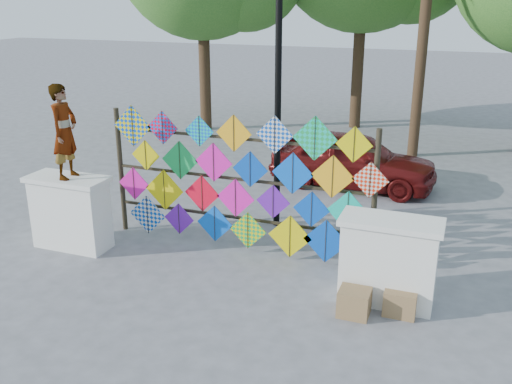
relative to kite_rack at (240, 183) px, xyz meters
The scene contains 9 objects.
ground 1.41m from the kite_rack, 95.77° to the right, with size 80.00×80.00×0.00m, color gray.
parapet_left 2.98m from the kite_rack, 161.48° to the right, with size 1.40×0.65×1.28m.
parapet_right 2.84m from the kite_rack, 19.48° to the right, with size 1.40×0.65×1.28m.
kite_rack is the anchor object (origin of this frame).
vendor_woman 3.00m from the kite_rack, 161.11° to the right, with size 0.57×0.38×1.57m, color #99999E.
sedan 4.28m from the kite_rack, 74.93° to the left, with size 1.50×3.72×1.27m, color #590F0F.
lamppost 1.97m from the kite_rack, 79.90° to the left, with size 0.28×0.28×4.46m.
cardboard_box_near 2.87m from the kite_rack, 32.34° to the right, with size 0.42×0.38×0.38m, color olive.
cardboard_box_far 3.25m from the kite_rack, 22.20° to the right, with size 0.44×0.40×0.37m, color olive.
Camera 1 is at (3.51, -7.63, 4.19)m, focal length 40.00 mm.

